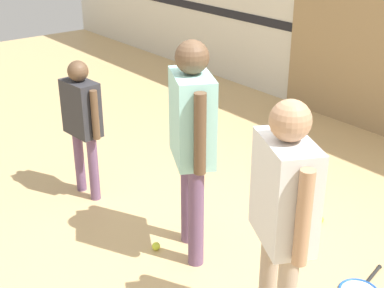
% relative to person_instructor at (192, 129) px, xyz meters
% --- Properties ---
extents(ground_plane, '(16.00, 16.00, 0.00)m').
position_rel_person_instructor_xyz_m(ground_plane, '(0.12, 0.15, -1.05)').
color(ground_plane, tan).
extents(wall_panel, '(2.42, 0.05, 2.12)m').
position_rel_person_instructor_xyz_m(wall_panel, '(-0.69, 3.23, 0.01)').
color(wall_panel, '#9E7F56').
rests_on(wall_panel, ground_plane).
extents(person_instructor, '(0.58, 0.45, 1.70)m').
position_rel_person_instructor_xyz_m(person_instructor, '(0.00, 0.00, 0.00)').
color(person_instructor, '#6B4C70').
rests_on(person_instructor, ground_plane).
extents(person_student_left, '(0.49, 0.23, 1.30)m').
position_rel_person_instructor_xyz_m(person_student_left, '(-1.33, -0.20, -0.24)').
color(person_student_left, '#6B4C70').
rests_on(person_student_left, ground_plane).
extents(person_student_right, '(0.56, 0.43, 1.62)m').
position_rel_person_instructor_xyz_m(person_student_right, '(1.07, -0.21, -0.05)').
color(person_student_right, tan).
rests_on(person_student_right, ground_plane).
extents(racket_spare_on_floor, '(0.54, 0.34, 0.03)m').
position_rel_person_instructor_xyz_m(racket_spare_on_floor, '(0.09, 1.03, -1.04)').
color(racket_spare_on_floor, '#28282D').
rests_on(racket_spare_on_floor, ground_plane).
extents(tennis_ball_near_instructor, '(0.07, 0.07, 0.07)m').
position_rel_person_instructor_xyz_m(tennis_ball_near_instructor, '(-0.19, -0.22, -1.02)').
color(tennis_ball_near_instructor, '#CCE038').
rests_on(tennis_ball_near_instructor, ground_plane).
extents(tennis_ball_by_spare_racket, '(0.07, 0.07, 0.07)m').
position_rel_person_instructor_xyz_m(tennis_ball_by_spare_racket, '(0.37, 1.12, -1.02)').
color(tennis_ball_by_spare_racket, '#CCE038').
rests_on(tennis_ball_by_spare_racket, ground_plane).
extents(tennis_ball_stray_left, '(0.07, 0.07, 0.07)m').
position_rel_person_instructor_xyz_m(tennis_ball_stray_left, '(-1.26, 0.86, -1.02)').
color(tennis_ball_stray_left, '#CCE038').
rests_on(tennis_ball_stray_left, ground_plane).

